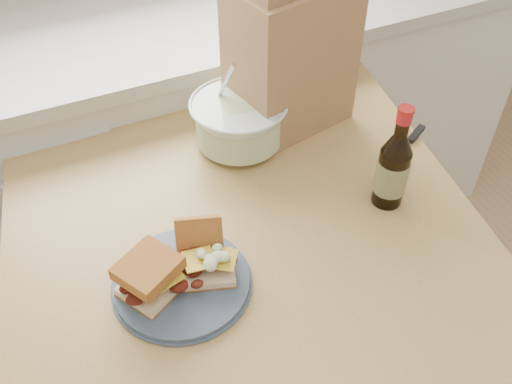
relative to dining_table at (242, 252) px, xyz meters
name	(u,v)px	position (x,y,z in m)	size (l,w,h in m)	color
cabinet_run	(171,144)	(0.04, 0.71, -0.23)	(2.50, 0.64, 0.94)	silver
dining_table	(242,252)	(0.00, 0.00, 0.00)	(1.13, 1.13, 0.82)	tan
plate	(182,282)	(-0.18, -0.12, 0.13)	(0.26, 0.26, 0.02)	#42536B
sandwich_left	(150,276)	(-0.23, -0.12, 0.18)	(0.14, 0.13, 0.08)	beige
sandwich_right	(206,255)	(-0.12, -0.11, 0.17)	(0.12, 0.16, 0.08)	beige
coleslaw_bowl	(239,123)	(0.09, 0.23, 0.18)	(0.23, 0.23, 0.23)	silver
beer_bottle	(393,169)	(0.31, -0.09, 0.21)	(0.07, 0.07, 0.25)	black
knife	(412,138)	(0.48, 0.06, 0.13)	(0.16, 0.10, 0.01)	silver
paper_bag	(291,56)	(0.25, 0.26, 0.30)	(0.28, 0.18, 0.36)	#AC7E53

